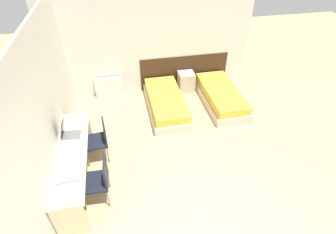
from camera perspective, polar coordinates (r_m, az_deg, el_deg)
wall_back at (r=6.91m, az=-3.66°, el=15.85°), size 5.26×0.05×2.70m
wall_left at (r=4.96m, az=-24.58°, el=2.56°), size 0.05×5.57×2.70m
headboard_panel at (r=7.42m, az=3.55°, el=9.87°), size 2.44×0.03×0.91m
bed_near_window at (r=6.57m, az=-0.47°, el=3.14°), size 0.88×1.97×0.40m
bed_near_door at (r=6.95m, az=11.42°, el=4.48°), size 0.88×1.97×0.40m
nightstand at (r=7.32m, az=3.95°, el=7.70°), size 0.42×0.40×0.53m
radiator at (r=7.23m, az=-12.69°, el=6.44°), size 0.73×0.12×0.54m
desk at (r=4.91m, az=-19.95°, el=-8.32°), size 0.53×2.23×0.73m
chair_near_laptop at (r=5.26m, az=-14.97°, el=-4.59°), size 0.48×0.48×0.87m
chair_near_notebook at (r=4.57m, az=-14.99°, el=-12.97°), size 0.47×0.47×0.87m
laptop at (r=5.10m, az=-20.90°, el=-3.19°), size 0.35×0.26×0.34m
open_notebook at (r=4.43m, az=-21.13°, el=-11.99°), size 0.35×0.26×0.02m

